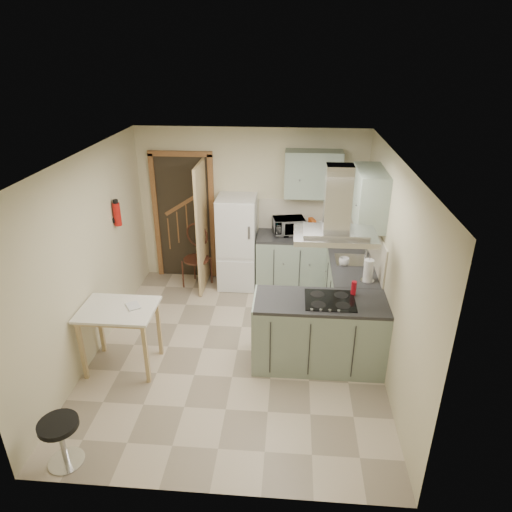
# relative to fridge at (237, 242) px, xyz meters

# --- Properties ---
(floor) EXTENTS (4.20, 4.20, 0.00)m
(floor) POSITION_rel_fridge_xyz_m (0.20, -1.80, -0.75)
(floor) COLOR #C2B097
(floor) RESTS_ON ground
(ceiling) EXTENTS (4.20, 4.20, 0.00)m
(ceiling) POSITION_rel_fridge_xyz_m (0.20, -1.80, 1.75)
(ceiling) COLOR silver
(ceiling) RESTS_ON back_wall
(back_wall) EXTENTS (3.60, 0.00, 3.60)m
(back_wall) POSITION_rel_fridge_xyz_m (0.20, 0.30, 0.50)
(back_wall) COLOR beige
(back_wall) RESTS_ON floor
(left_wall) EXTENTS (0.00, 4.20, 4.20)m
(left_wall) POSITION_rel_fridge_xyz_m (-1.60, -1.80, 0.50)
(left_wall) COLOR beige
(left_wall) RESTS_ON floor
(right_wall) EXTENTS (0.00, 4.20, 4.20)m
(right_wall) POSITION_rel_fridge_xyz_m (2.00, -1.80, 0.50)
(right_wall) COLOR beige
(right_wall) RESTS_ON floor
(doorway) EXTENTS (1.10, 0.12, 2.10)m
(doorway) POSITION_rel_fridge_xyz_m (-0.90, 0.27, 0.30)
(doorway) COLOR brown
(doorway) RESTS_ON floor
(fridge) EXTENTS (0.60, 0.60, 1.50)m
(fridge) POSITION_rel_fridge_xyz_m (0.00, 0.00, 0.00)
(fridge) COLOR white
(fridge) RESTS_ON floor
(counter_back) EXTENTS (1.08, 0.60, 0.90)m
(counter_back) POSITION_rel_fridge_xyz_m (0.86, 0.00, -0.30)
(counter_back) COLOR #9EB2A0
(counter_back) RESTS_ON floor
(counter_right) EXTENTS (0.60, 1.95, 0.90)m
(counter_right) POSITION_rel_fridge_xyz_m (1.70, -0.68, -0.30)
(counter_right) COLOR #9EB2A0
(counter_right) RESTS_ON floor
(splashback) EXTENTS (1.68, 0.02, 0.50)m
(splashback) POSITION_rel_fridge_xyz_m (1.16, 0.29, 0.40)
(splashback) COLOR beige
(splashback) RESTS_ON counter_back
(wall_cabinet_back) EXTENTS (0.85, 0.35, 0.70)m
(wall_cabinet_back) POSITION_rel_fridge_xyz_m (1.15, 0.12, 1.10)
(wall_cabinet_back) COLOR #9EB2A0
(wall_cabinet_back) RESTS_ON back_wall
(wall_cabinet_right) EXTENTS (0.35, 0.90, 0.70)m
(wall_cabinet_right) POSITION_rel_fridge_xyz_m (1.82, -0.95, 1.10)
(wall_cabinet_right) COLOR #9EB2A0
(wall_cabinet_right) RESTS_ON right_wall
(peninsula) EXTENTS (1.55, 0.65, 0.90)m
(peninsula) POSITION_rel_fridge_xyz_m (1.22, -1.98, -0.30)
(peninsula) COLOR #9EB2A0
(peninsula) RESTS_ON floor
(hob) EXTENTS (0.58, 0.50, 0.01)m
(hob) POSITION_rel_fridge_xyz_m (1.32, -1.98, 0.16)
(hob) COLOR black
(hob) RESTS_ON peninsula
(extractor_hood) EXTENTS (0.90, 0.55, 0.10)m
(extractor_hood) POSITION_rel_fridge_xyz_m (1.32, -1.98, 0.97)
(extractor_hood) COLOR silver
(extractor_hood) RESTS_ON ceiling
(sink) EXTENTS (0.45, 0.40, 0.01)m
(sink) POSITION_rel_fridge_xyz_m (1.70, -0.85, 0.16)
(sink) COLOR silver
(sink) RESTS_ON counter_right
(fire_extinguisher) EXTENTS (0.10, 0.10, 0.32)m
(fire_extinguisher) POSITION_rel_fridge_xyz_m (-1.54, -0.90, 0.75)
(fire_extinguisher) COLOR #B2140F
(fire_extinguisher) RESTS_ON left_wall
(drop_leaf_table) EXTENTS (0.88, 0.66, 0.82)m
(drop_leaf_table) POSITION_rel_fridge_xyz_m (-1.14, -2.22, -0.34)
(drop_leaf_table) COLOR #D4B282
(drop_leaf_table) RESTS_ON floor
(bentwood_chair) EXTENTS (0.54, 0.54, 0.94)m
(bentwood_chair) POSITION_rel_fridge_xyz_m (-0.66, -0.09, -0.28)
(bentwood_chair) COLOR #4B2E19
(bentwood_chair) RESTS_ON floor
(stool) EXTENTS (0.46, 0.46, 0.49)m
(stool) POSITION_rel_fridge_xyz_m (-1.22, -3.67, -0.50)
(stool) COLOR black
(stool) RESTS_ON floor
(microwave) EXTENTS (0.53, 0.41, 0.26)m
(microwave) POSITION_rel_fridge_xyz_m (0.81, 0.05, 0.28)
(microwave) COLOR black
(microwave) RESTS_ON counter_back
(kettle) EXTENTS (0.18, 0.18, 0.22)m
(kettle) POSITION_rel_fridge_xyz_m (1.34, 0.06, 0.26)
(kettle) COLOR white
(kettle) RESTS_ON counter_back
(cereal_box) EXTENTS (0.12, 0.19, 0.26)m
(cereal_box) POSITION_rel_fridge_xyz_m (1.17, 0.05, 0.28)
(cereal_box) COLOR #C34F17
(cereal_box) RESTS_ON counter_back
(soap_bottle) EXTENTS (0.12, 0.12, 0.20)m
(soap_bottle) POSITION_rel_fridge_xyz_m (1.87, -0.32, 0.25)
(soap_bottle) COLOR #B2B5BF
(soap_bottle) RESTS_ON counter_right
(paper_towel) EXTENTS (0.16, 0.16, 0.30)m
(paper_towel) POSITION_rel_fridge_xyz_m (1.83, -1.44, 0.30)
(paper_towel) COLOR silver
(paper_towel) RESTS_ON counter_right
(cup) EXTENTS (0.15, 0.15, 0.11)m
(cup) POSITION_rel_fridge_xyz_m (1.57, -1.01, 0.20)
(cup) COLOR silver
(cup) RESTS_ON counter_right
(red_bottle) EXTENTS (0.08, 0.08, 0.18)m
(red_bottle) POSITION_rel_fridge_xyz_m (1.61, -1.81, 0.24)
(red_bottle) COLOR red
(red_bottle) RESTS_ON peninsula
(book) EXTENTS (0.22, 0.24, 0.09)m
(book) POSITION_rel_fridge_xyz_m (-1.03, -2.21, 0.11)
(book) COLOR brown
(book) RESTS_ON drop_leaf_table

